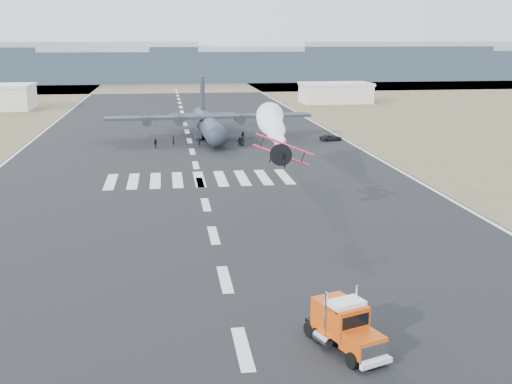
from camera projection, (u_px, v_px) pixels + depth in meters
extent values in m
plane|color=black|center=(243.00, 349.00, 40.49)|extent=(500.00, 500.00, 0.00)
cube|color=brown|center=(175.00, 85.00, 261.78)|extent=(500.00, 80.00, 0.00)
cube|color=#7F93A2|center=(23.00, 62.00, 279.78)|extent=(150.00, 50.00, 17.00)
cube|color=#7F93A2|center=(173.00, 65.00, 289.11)|extent=(150.00, 50.00, 13.00)
cube|color=#7F93A2|center=(314.00, 62.00, 297.74)|extent=(150.00, 50.00, 15.00)
cube|color=#7F93A2|center=(447.00, 60.00, 306.36)|extent=(150.00, 50.00, 17.00)
cube|color=beige|center=(336.00, 94.00, 190.47)|extent=(20.00, 12.00, 5.20)
cube|color=beige|center=(336.00, 84.00, 189.78)|extent=(20.50, 12.50, 0.80)
cube|color=black|center=(337.00, 336.00, 41.10)|extent=(3.01, 6.08, 0.22)
cube|color=red|center=(363.00, 343.00, 38.62)|extent=(2.68, 2.73, 1.17)
cube|color=silver|center=(375.00, 352.00, 37.67)|extent=(1.90, 0.80, 0.99)
cube|color=white|center=(376.00, 363.00, 37.67)|extent=(2.20, 1.02, 0.31)
cube|color=red|center=(348.00, 321.00, 39.82)|extent=(2.66, 2.29, 1.98)
cube|color=black|center=(355.00, 321.00, 39.09)|extent=(1.90, 0.77, 0.81)
cube|color=white|center=(346.00, 304.00, 39.81)|extent=(2.60, 2.12, 0.45)
cube|color=red|center=(333.00, 315.00, 41.28)|extent=(2.72, 2.45, 2.34)
cylinder|color=black|center=(352.00, 360.00, 38.01)|extent=(0.67, 1.05, 0.99)
cylinder|color=black|center=(380.00, 353.00, 38.95)|extent=(0.67, 1.05, 0.99)
cylinder|color=black|center=(317.00, 335.00, 41.25)|extent=(0.67, 1.05, 0.99)
cylinder|color=black|center=(344.00, 328.00, 42.19)|extent=(0.67, 1.05, 0.99)
cylinder|color=black|center=(310.00, 330.00, 42.02)|extent=(0.67, 1.05, 0.99)
cylinder|color=black|center=(336.00, 323.00, 42.96)|extent=(0.67, 1.05, 0.99)
cylinder|color=#BD0C30|center=(282.00, 151.00, 67.21)|extent=(1.49, 5.22, 0.93)
sphere|color=black|center=(282.00, 147.00, 67.32)|extent=(0.72, 0.72, 0.72)
cylinder|color=black|center=(284.00, 155.00, 64.81)|extent=(1.09, 0.73, 1.03)
cylinder|color=black|center=(284.00, 156.00, 64.46)|extent=(2.25, 0.28, 2.26)
cube|color=#BD0C30|center=(282.00, 155.00, 66.89)|extent=(5.92, 1.67, 2.19)
cube|color=#BD0C30|center=(282.00, 144.00, 66.30)|extent=(6.11, 1.69, 2.26)
cube|color=#BD0C30|center=(280.00, 143.00, 69.39)|extent=(0.20, 0.93, 1.03)
cube|color=#BD0C30|center=(280.00, 147.00, 69.51)|extent=(2.12, 0.94, 0.08)
cylinder|color=black|center=(274.00, 164.00, 66.68)|extent=(0.17, 0.46, 0.45)
cylinder|color=black|center=(290.00, 164.00, 66.72)|extent=(0.17, 0.46, 0.45)
sphere|color=white|center=(280.00, 147.00, 69.71)|extent=(0.72, 0.72, 0.72)
sphere|color=white|center=(279.00, 143.00, 72.10)|extent=(1.05, 1.05, 1.05)
sphere|color=white|center=(277.00, 139.00, 74.49)|extent=(1.38, 1.38, 1.38)
sphere|color=white|center=(276.00, 136.00, 76.88)|extent=(1.71, 1.71, 1.71)
sphere|color=white|center=(275.00, 133.00, 79.27)|extent=(2.04, 2.04, 2.04)
sphere|color=white|center=(274.00, 130.00, 81.66)|extent=(2.37, 2.37, 2.37)
sphere|color=white|center=(273.00, 127.00, 84.05)|extent=(2.70, 2.70, 2.70)
sphere|color=white|center=(272.00, 124.00, 86.44)|extent=(3.02, 3.02, 3.02)
sphere|color=white|center=(271.00, 121.00, 88.84)|extent=(3.35, 3.35, 3.35)
sphere|color=white|center=(270.00, 119.00, 91.23)|extent=(3.68, 3.68, 3.68)
sphere|color=white|center=(269.00, 117.00, 93.62)|extent=(4.01, 4.01, 4.01)
cylinder|color=#222533|center=(209.00, 126.00, 123.09)|extent=(4.85, 27.43, 3.90)
sphere|color=#222533|center=(217.00, 136.00, 110.02)|extent=(3.90, 3.90, 3.90)
cone|color=#222533|center=(202.00, 117.00, 136.16)|extent=(4.10, 5.98, 3.90)
cube|color=#222533|center=(209.00, 117.00, 121.72)|extent=(39.14, 5.45, 0.49)
cylinder|color=#222533|center=(147.00, 121.00, 119.38)|extent=(1.88, 3.77, 1.76)
cylinder|color=#3F3F44|center=(147.00, 122.00, 117.52)|extent=(3.32, 0.16, 3.32)
cylinder|color=#222533|center=(178.00, 120.00, 120.38)|extent=(1.88, 3.77, 1.76)
cylinder|color=#3F3F44|center=(179.00, 121.00, 118.51)|extent=(3.32, 0.16, 3.32)
cylinder|color=#222533|center=(240.00, 119.00, 122.36)|extent=(1.88, 3.77, 1.76)
cylinder|color=#3F3F44|center=(241.00, 120.00, 120.49)|extent=(3.32, 0.16, 3.32)
cylinder|color=#222533|center=(270.00, 118.00, 123.35)|extent=(1.88, 3.77, 1.76)
cylinder|color=#3F3F44|center=(272.00, 119.00, 121.49)|extent=(3.32, 0.16, 3.32)
cube|color=#222533|center=(202.00, 95.00, 133.14)|extent=(0.74, 4.41, 7.80)
cube|color=#222533|center=(203.00, 114.00, 134.58)|extent=(13.75, 3.40, 0.34)
cube|color=#222533|center=(197.00, 133.00, 124.01)|extent=(1.37, 5.89, 1.56)
cylinder|color=black|center=(197.00, 135.00, 124.13)|extent=(0.52, 1.09, 1.07)
cube|color=#222533|center=(219.00, 132.00, 124.73)|extent=(1.37, 5.89, 1.56)
cylinder|color=black|center=(219.00, 135.00, 124.86)|extent=(0.52, 1.09, 1.07)
cylinder|color=black|center=(215.00, 145.00, 113.32)|extent=(0.42, 0.89, 0.88)
imported|color=black|center=(331.00, 137.00, 121.36)|extent=(4.60, 2.85, 1.19)
imported|color=black|center=(173.00, 140.00, 116.03)|extent=(0.67, 0.76, 1.81)
imported|color=black|center=(217.00, 136.00, 121.31)|extent=(0.90, 0.93, 1.65)
imported|color=black|center=(226.00, 136.00, 121.06)|extent=(1.05, 1.23, 1.75)
imported|color=black|center=(155.00, 143.00, 113.52)|extent=(1.02, 1.09, 1.69)
imported|color=black|center=(242.00, 141.00, 115.37)|extent=(0.99, 0.75, 1.81)
imported|color=black|center=(240.00, 141.00, 115.77)|extent=(1.51, 1.04, 1.56)
imported|color=black|center=(199.00, 142.00, 115.00)|extent=(0.75, 0.72, 1.59)
imported|color=black|center=(243.00, 136.00, 120.69)|extent=(1.03, 1.02, 1.85)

